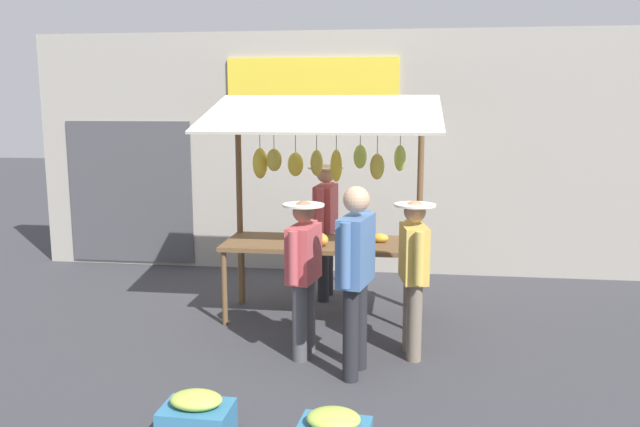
# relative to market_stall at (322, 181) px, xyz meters

# --- Properties ---
(ground_plane) EXTENTS (40.00, 40.00, 0.00)m
(ground_plane) POSITION_rel_market_stall_xyz_m (-0.02, 0.05, -1.55)
(ground_plane) COLOR #38383D
(street_backdrop) EXTENTS (9.00, 0.30, 3.40)m
(street_backdrop) POSITION_rel_market_stall_xyz_m (0.04, -2.14, 0.15)
(street_backdrop) COLOR #9E998E
(street_backdrop) RESTS_ON ground
(market_stall) EXTENTS (2.50, 1.46, 2.50)m
(market_stall) POSITION_rel_market_stall_xyz_m (0.00, 0.00, 0.00)
(market_stall) COLOR brown
(market_stall) RESTS_ON ground
(vendor_with_sunhat) EXTENTS (0.43, 0.71, 1.68)m
(vendor_with_sunhat) POSITION_rel_market_stall_xyz_m (0.05, -0.70, -0.56)
(vendor_with_sunhat) COLOR #232328
(vendor_with_sunhat) RESTS_ON ground
(shopper_with_ponytail) EXTENTS (0.32, 0.71, 1.70)m
(shopper_with_ponytail) POSITION_rel_market_stall_xyz_m (-0.50, 1.56, -0.56)
(shopper_with_ponytail) COLOR #232328
(shopper_with_ponytail) RESTS_ON ground
(shopper_in_grey_tee) EXTENTS (0.39, 0.65, 1.51)m
(shopper_in_grey_tee) POSITION_rel_market_stall_xyz_m (0.02, 1.20, -0.67)
(shopper_in_grey_tee) COLOR #4C4C51
(shopper_in_grey_tee) RESTS_ON ground
(shopper_with_shopping_bag) EXTENTS (0.39, 0.65, 1.51)m
(shopper_with_shopping_bag) POSITION_rel_market_stall_xyz_m (-1.01, 1.05, -0.68)
(shopper_with_shopping_bag) COLOR #726656
(shopper_with_shopping_bag) RESTS_ON ground
(produce_crate_side) EXTENTS (0.51, 0.38, 0.37)m
(produce_crate_side) POSITION_rel_market_stall_xyz_m (0.54, 2.85, -1.39)
(produce_crate_side) COLOR teal
(produce_crate_side) RESTS_ON ground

